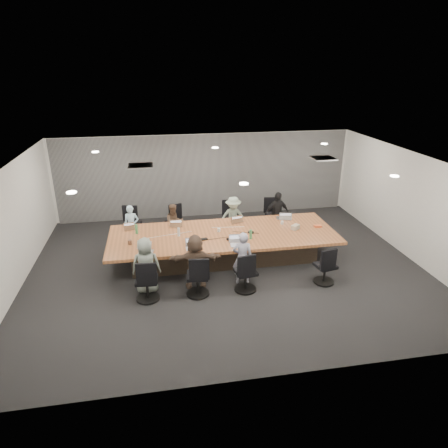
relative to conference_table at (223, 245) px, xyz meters
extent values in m
cube|color=black|center=(0.00, -0.50, -0.40)|extent=(10.00, 8.00, 0.00)
cube|color=white|center=(0.00, -0.50, 2.40)|extent=(10.00, 8.00, 0.00)
cube|color=silver|center=(0.00, 3.50, 1.00)|extent=(10.00, 0.00, 2.80)
cube|color=silver|center=(0.00, -4.50, 1.00)|extent=(10.00, 0.00, 2.80)
cube|color=silver|center=(-5.00, -0.50, 1.00)|extent=(0.00, 8.00, 2.80)
cube|color=silver|center=(5.00, -0.50, 1.00)|extent=(0.00, 8.00, 2.80)
cube|color=gray|center=(0.00, 3.42, 1.00)|extent=(9.80, 0.04, 2.80)
cube|color=#3E3125|center=(0.00, 0.00, -0.07)|extent=(4.80, 1.40, 0.66)
cube|color=#B46A3C|center=(0.00, 0.00, 0.30)|extent=(6.00, 2.20, 0.08)
imported|color=#B4DCF1|center=(-2.45, 1.35, 0.20)|extent=(0.45, 0.31, 1.19)
cube|color=#8C6647|center=(-2.45, 0.80, 0.35)|extent=(0.31, 0.23, 0.02)
imported|color=brown|center=(-1.22, 1.35, 0.18)|extent=(0.66, 0.57, 1.17)
cube|color=#8C6647|center=(-1.22, 0.80, 0.35)|extent=(0.36, 0.26, 0.02)
imported|color=gray|center=(0.54, 1.35, 0.24)|extent=(0.85, 0.50, 1.29)
cube|color=#8C6647|center=(0.54, 0.80, 0.35)|extent=(0.38, 0.31, 0.02)
imported|color=black|center=(1.90, 1.35, 0.28)|extent=(0.84, 0.45, 1.36)
cube|color=#B2B2B7|center=(1.90, 0.80, 0.35)|extent=(0.39, 0.30, 0.02)
imported|color=gray|center=(-2.02, -1.35, 0.27)|extent=(0.67, 0.45, 1.34)
cube|color=#B2B2B7|center=(-2.02, -0.80, 0.35)|extent=(0.38, 0.30, 0.02)
imported|color=brown|center=(-0.90, -1.35, 0.27)|extent=(1.26, 0.48, 1.33)
cube|color=#B2B2B7|center=(-0.90, -0.80, 0.35)|extent=(0.34, 0.24, 0.02)
imported|color=#9D9BB1|center=(0.22, -1.35, 0.26)|extent=(0.54, 0.41, 1.32)
cube|color=#B2B2B7|center=(0.22, -0.80, 0.35)|extent=(0.37, 0.27, 0.02)
cylinder|color=#40874C|center=(-2.27, 0.39, 0.47)|extent=(0.08, 0.08, 0.26)
cylinder|color=#40874C|center=(0.63, -0.47, 0.46)|extent=(0.08, 0.08, 0.25)
cylinder|color=silver|center=(-1.18, 0.04, 0.45)|extent=(0.07, 0.07, 0.23)
cylinder|color=white|center=(-0.10, 0.14, 0.39)|extent=(0.10, 0.10, 0.10)
cylinder|color=white|center=(1.74, 0.36, 0.39)|extent=(0.09, 0.09, 0.09)
cylinder|color=brown|center=(-2.42, -0.27, 0.40)|extent=(0.11, 0.11, 0.12)
cube|color=black|center=(-0.55, -0.31, 0.35)|extent=(0.18, 0.14, 0.03)
cube|color=black|center=(0.73, -0.09, 0.35)|extent=(0.18, 0.15, 0.03)
cube|color=black|center=(0.09, -0.44, 0.37)|extent=(0.17, 0.08, 0.06)
cube|color=#B8A890|center=(1.98, -0.06, 0.40)|extent=(0.27, 0.26, 0.13)
cube|color=#E05528|center=(2.65, -0.01, 0.36)|extent=(0.21, 0.15, 0.04)
camera|label=1|loc=(-1.69, -9.58, 4.54)|focal=32.00mm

